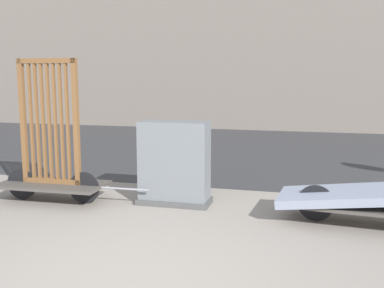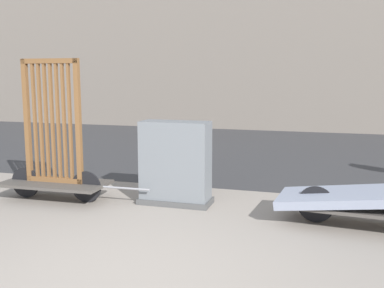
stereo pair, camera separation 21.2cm
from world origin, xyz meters
TOP-DOWN VIEW (x-y plane):
  - ground_plane at (0.00, 0.00)m, footprint 60.00×60.00m
  - road_strip at (0.00, 7.54)m, footprint 56.00×8.04m
  - bike_cart_with_bedframe at (-2.10, 2.20)m, footprint 2.26×0.77m
  - bike_cart_with_mattress at (2.11, 2.20)m, footprint 2.47×0.98m
  - utility_cabinet at (-0.34, 2.52)m, footprint 1.03×0.46m

SIDE VIEW (x-z plane):
  - ground_plane at x=0.00m, z-range 0.00..0.00m
  - road_strip at x=0.00m, z-range 0.00..0.01m
  - bike_cart_with_mattress at x=2.11m, z-range 0.07..0.63m
  - utility_cabinet at x=-0.34m, z-range -0.04..1.14m
  - bike_cart_with_bedframe at x=-2.10m, z-range -0.38..1.68m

